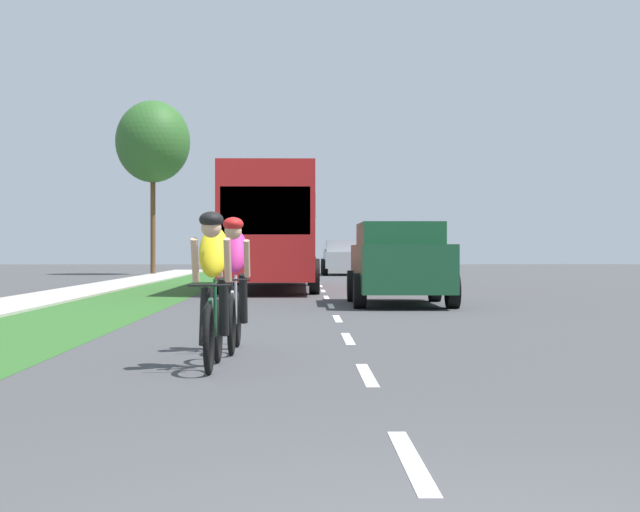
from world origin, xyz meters
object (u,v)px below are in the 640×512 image
Objects in this scene: bus_red at (272,224)px; cyclist_lead at (213,288)px; suv_dark_green at (399,261)px; street_tree_far at (153,142)px; pickup_silver at (345,257)px; cyclist_trailing at (234,283)px.

cyclist_lead is at bearing -89.96° from bus_red.
cyclist_lead is 0.37× the size of suv_dark_green.
suv_dark_green is 0.57× the size of street_tree_far.
bus_red is (-3.04, 9.03, 1.03)m from suv_dark_green.
pickup_silver is (2.96, 38.46, 0.02)m from cyclist_lead.
street_tree_far reaches higher than pickup_silver.
street_tree_far is (-6.21, 38.84, 5.53)m from cyclist_lead.
suv_dark_green is 9.58m from bus_red.
bus_red reaches higher than suv_dark_green.
cyclist_trailing is 37.98m from street_tree_far.
street_tree_far is at bearing 99.66° from cyclist_trailing.
bus_red is (-0.01, 21.03, 1.17)m from cyclist_lead.
pickup_silver is (-0.07, 26.46, -0.12)m from suv_dark_green.
street_tree_far is at bearing 177.61° from pickup_silver.
suv_dark_green is 0.92× the size of pickup_silver.
bus_red is 1.39× the size of street_tree_far.
street_tree_far reaches higher than cyclist_trailing.
cyclist_lead is 0.21× the size of street_tree_far.
cyclist_trailing is 36.77m from pickup_silver.
cyclist_trailing is at bearing -106.04° from suv_dark_green.
cyclist_lead is 1.80m from cyclist_trailing.
suv_dark_green reaches higher than cyclist_trailing.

